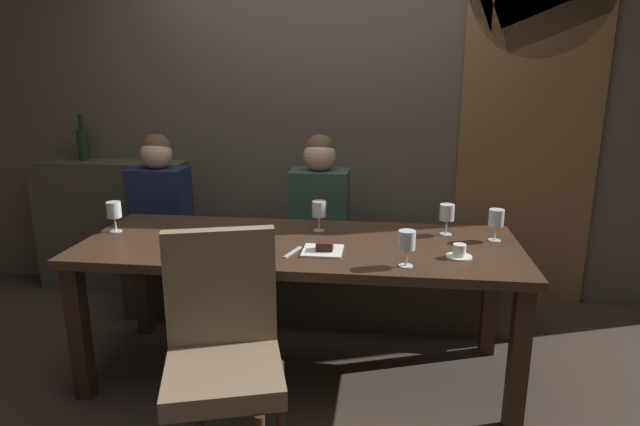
% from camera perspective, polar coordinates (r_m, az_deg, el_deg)
% --- Properties ---
extents(ground, '(9.00, 9.00, 0.00)m').
position_cam_1_polar(ground, '(3.06, -2.03, -16.35)').
color(ground, '#382D26').
extents(back_wall_tiled, '(6.00, 0.12, 3.00)m').
position_cam_1_polar(back_wall_tiled, '(3.83, 0.71, 13.57)').
color(back_wall_tiled, brown).
rests_on(back_wall_tiled, ground).
extents(arched_door, '(0.90, 0.05, 2.55)m').
position_cam_1_polar(arched_door, '(3.85, 21.32, 10.58)').
color(arched_door, brown).
rests_on(arched_door, ground).
extents(back_counter, '(1.10, 0.28, 0.95)m').
position_cam_1_polar(back_counter, '(4.27, -20.75, -1.20)').
color(back_counter, '#494138').
rests_on(back_counter, ground).
extents(dining_table, '(2.20, 0.84, 0.74)m').
position_cam_1_polar(dining_table, '(2.78, -2.15, -4.77)').
color(dining_table, '#342217').
rests_on(dining_table, ground).
extents(banquette_bench, '(2.50, 0.44, 0.45)m').
position_cam_1_polar(banquette_bench, '(3.58, -0.29, -7.44)').
color(banquette_bench, '#312A23').
rests_on(banquette_bench, ground).
extents(chair_near_side, '(0.55, 0.55, 0.98)m').
position_cam_1_polar(chair_near_side, '(2.21, -10.18, -13.04)').
color(chair_near_side, '#3D281C').
rests_on(chair_near_side, ground).
extents(diner_redhead, '(0.36, 0.24, 0.74)m').
position_cam_1_polar(diner_redhead, '(3.67, -16.50, 1.88)').
color(diner_redhead, '#192342').
rests_on(diner_redhead, banquette_bench).
extents(diner_bearded, '(0.36, 0.24, 0.75)m').
position_cam_1_polar(diner_bearded, '(3.39, -0.05, 1.55)').
color(diner_bearded, '#2D473D').
rests_on(diner_bearded, banquette_bench).
extents(wine_bottle_dark_red, '(0.08, 0.08, 0.33)m').
position_cam_1_polar(wine_bottle_dark_red, '(4.27, -23.64, 6.69)').
color(wine_bottle_dark_red, black).
rests_on(wine_bottle_dark_red, back_counter).
extents(wine_glass_center_back, '(0.08, 0.08, 0.16)m').
position_cam_1_polar(wine_glass_center_back, '(2.88, 18.02, -0.56)').
color(wine_glass_center_back, silver).
rests_on(wine_glass_center_back, dining_table).
extents(wine_glass_far_left, '(0.08, 0.08, 0.16)m').
position_cam_1_polar(wine_glass_far_left, '(2.91, -0.10, 0.34)').
color(wine_glass_far_left, silver).
rests_on(wine_glass_far_left, dining_table).
extents(wine_glass_near_right, '(0.08, 0.08, 0.16)m').
position_cam_1_polar(wine_glass_near_right, '(2.91, 13.19, -0.02)').
color(wine_glass_near_right, silver).
rests_on(wine_glass_near_right, dining_table).
extents(wine_glass_end_right, '(0.08, 0.08, 0.16)m').
position_cam_1_polar(wine_glass_end_right, '(2.41, 9.11, -2.94)').
color(wine_glass_end_right, silver).
rests_on(wine_glass_end_right, dining_table).
extents(wine_glass_end_left, '(0.08, 0.08, 0.16)m').
position_cam_1_polar(wine_glass_end_left, '(3.09, -20.83, 0.24)').
color(wine_glass_end_left, silver).
rests_on(wine_glass_end_left, dining_table).
extents(espresso_cup, '(0.12, 0.12, 0.06)m').
position_cam_1_polar(espresso_cup, '(2.60, 14.42, -3.99)').
color(espresso_cup, white).
rests_on(espresso_cup, dining_table).
extents(dessert_plate, '(0.19, 0.19, 0.05)m').
position_cam_1_polar(dessert_plate, '(2.60, 0.36, -3.81)').
color(dessert_plate, white).
rests_on(dessert_plate, dining_table).
extents(fork_on_table, '(0.06, 0.17, 0.01)m').
position_cam_1_polar(fork_on_table, '(2.59, -2.88, -4.11)').
color(fork_on_table, silver).
rests_on(fork_on_table, dining_table).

